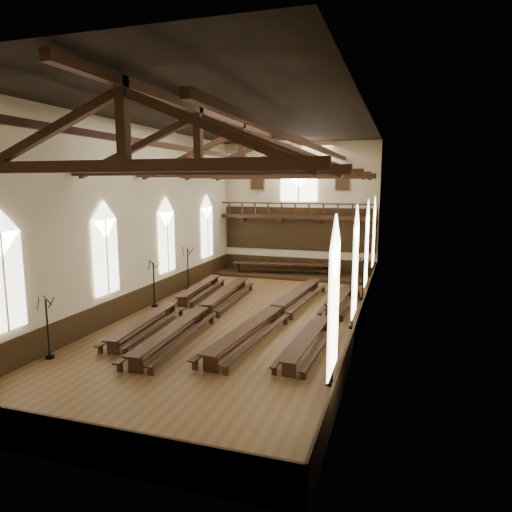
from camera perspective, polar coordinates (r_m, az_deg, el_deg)
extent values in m
plane|color=brown|center=(23.78, -1.68, -7.84)|extent=(26.00, 26.00, 0.00)
plane|color=beige|center=(35.33, 5.36, 5.91)|extent=(12.00, 0.00, 12.00)
plane|color=beige|center=(11.53, -23.85, -1.24)|extent=(12.00, 0.00, 12.00)
plane|color=beige|center=(25.48, -14.60, 4.46)|extent=(0.00, 26.00, 26.00)
plane|color=beige|center=(21.60, 13.48, 3.73)|extent=(0.00, 26.00, 26.00)
plane|color=black|center=(22.97, -1.80, 16.78)|extent=(26.00, 26.00, 0.00)
cube|color=black|center=(35.80, 5.24, -1.15)|extent=(11.90, 0.08, 1.20)
cube|color=black|center=(13.03, -22.41, -20.62)|extent=(11.90, 0.08, 1.20)
cube|color=black|center=(26.15, -14.14, -5.19)|extent=(0.08, 25.90, 1.20)
cube|color=black|center=(22.42, 12.96, -7.53)|extent=(0.08, 25.90, 1.20)
cube|color=silver|center=(18.70, -29.00, -2.91)|extent=(0.05, 1.80, 3.60)
cylinder|color=beige|center=(18.67, -28.92, -2.92)|extent=(0.08, 0.08, 3.60)
cube|color=silver|center=(23.13, -18.19, -0.13)|extent=(0.05, 1.80, 3.60)
cube|color=silver|center=(22.93, -18.42, 4.32)|extent=(0.05, 1.80, 1.80)
cylinder|color=beige|center=(23.11, -18.11, -0.13)|extent=(0.08, 0.08, 3.60)
cube|color=silver|center=(28.15, -11.04, 1.72)|extent=(0.05, 1.80, 3.60)
cube|color=silver|center=(27.99, -11.16, 5.38)|extent=(0.05, 1.80, 1.80)
cylinder|color=beige|center=(28.13, -10.97, 1.72)|extent=(0.08, 0.08, 3.60)
cube|color=silver|center=(33.50, -6.11, 2.98)|extent=(0.05, 1.80, 3.60)
cube|color=silver|center=(33.36, -6.16, 6.06)|extent=(0.05, 1.80, 1.80)
cylinder|color=beige|center=(33.48, -6.04, 2.98)|extent=(0.08, 0.08, 3.60)
cube|color=silver|center=(13.05, 9.68, -6.66)|extent=(0.05, 1.80, 3.60)
cube|color=silver|center=(12.68, 9.90, 1.19)|extent=(0.05, 1.80, 1.80)
cylinder|color=beige|center=(13.05, 9.51, -6.65)|extent=(0.08, 0.08, 3.60)
cube|color=silver|center=(18.86, 12.29, -1.88)|extent=(0.05, 1.80, 3.60)
cube|color=silver|center=(18.61, 12.48, 3.57)|extent=(0.05, 1.80, 1.80)
cylinder|color=beige|center=(18.86, 12.17, -1.87)|extent=(0.08, 0.08, 3.60)
cube|color=silver|center=(24.76, 13.66, 0.65)|extent=(0.05, 1.80, 3.60)
cube|color=silver|center=(24.57, 13.81, 4.80)|extent=(0.05, 1.80, 1.80)
cylinder|color=beige|center=(24.76, 13.56, 0.65)|extent=(0.08, 0.08, 3.60)
cube|color=silver|center=(30.70, 14.49, 2.19)|extent=(0.05, 1.80, 3.60)
cube|color=silver|center=(30.55, 14.63, 5.55)|extent=(0.05, 1.80, 1.80)
cylinder|color=beige|center=(30.70, 14.42, 2.20)|extent=(0.08, 0.08, 3.60)
cube|color=white|center=(35.19, 5.37, 8.83)|extent=(2.80, 0.05, 2.40)
cube|color=white|center=(35.20, 5.40, 10.78)|extent=(2.80, 0.05, 2.80)
cylinder|color=beige|center=(35.15, 5.35, 8.83)|extent=(0.10, 0.10, 2.40)
cube|color=#341910|center=(34.74, 5.11, 4.87)|extent=(11.80, 1.20, 0.20)
cube|color=black|center=(35.39, 5.30, 3.40)|extent=(11.80, 0.10, 3.30)
cube|color=#341910|center=(34.15, 4.93, 6.56)|extent=(11.60, 0.12, 0.10)
cube|color=#341910|center=(34.20, 4.91, 5.06)|extent=(11.60, 0.12, 0.10)
cube|color=#341910|center=(36.39, -1.71, 4.69)|extent=(0.35, 0.40, 0.50)
cube|color=#341910|center=(35.50, 2.88, 4.57)|extent=(0.35, 0.40, 0.50)
cube|color=#341910|center=(34.85, 7.66, 4.42)|extent=(0.35, 0.40, 0.50)
cube|color=#341910|center=(34.45, 12.59, 4.23)|extent=(0.35, 0.40, 0.50)
cube|color=brown|center=(36.05, 0.18, 9.35)|extent=(1.15, 0.06, 1.45)
cube|color=black|center=(36.01, 0.16, 9.35)|extent=(0.95, 0.04, 1.25)
cube|color=brown|center=(34.63, 10.78, 9.20)|extent=(1.15, 0.06, 1.45)
cube|color=black|center=(34.59, 10.78, 9.20)|extent=(0.95, 0.04, 1.25)
cube|color=#341910|center=(13.76, -16.08, 10.76)|extent=(11.70, 0.35, 0.35)
cube|color=#341910|center=(13.87, -16.32, 16.14)|extent=(0.30, 0.30, 2.40)
cube|color=#341910|center=(15.59, -25.31, 13.34)|extent=(5.44, 0.26, 2.40)
cube|color=#341910|center=(12.47, -4.78, 15.44)|extent=(5.44, 0.26, 2.40)
cube|color=#341910|center=(18.13, -7.14, 10.54)|extent=(11.70, 0.35, 0.35)
cube|color=#341910|center=(18.22, -7.22, 14.63)|extent=(0.30, 0.30, 2.40)
cube|color=#341910|center=(19.56, -15.07, 12.83)|extent=(5.44, 0.26, 2.40)
cube|color=#341910|center=(17.18, 1.81, 13.70)|extent=(5.44, 0.26, 2.40)
cube|color=#341910|center=(22.77, -1.76, 10.28)|extent=(11.70, 0.35, 0.35)
cube|color=#341910|center=(22.83, -1.78, 13.55)|extent=(0.30, 0.30, 2.40)
cube|color=#341910|center=(23.92, -8.44, 12.29)|extent=(5.44, 0.26, 2.40)
cube|color=#341910|center=(22.01, 5.49, 12.63)|extent=(5.44, 0.26, 2.40)
cube|color=#341910|center=(27.53, 1.77, 10.06)|extent=(11.70, 0.35, 0.35)
cube|color=#341910|center=(27.58, 1.79, 12.77)|extent=(0.30, 0.30, 2.40)
cube|color=#341910|center=(28.49, -3.92, 11.82)|extent=(5.44, 0.26, 2.40)
cube|color=#341910|center=(26.91, 7.82, 11.93)|extent=(5.44, 0.26, 2.40)
cube|color=#341910|center=(32.36, 4.26, 9.89)|extent=(11.70, 0.35, 0.35)
cube|color=#341910|center=(32.41, 4.28, 12.19)|extent=(0.30, 0.30, 2.40)
cube|color=#341910|center=(33.18, -0.66, 11.45)|extent=(5.44, 0.26, 2.40)
cube|color=#341910|center=(31.84, 9.42, 11.43)|extent=(5.44, 0.26, 2.40)
cube|color=#341910|center=(24.16, -9.51, 13.18)|extent=(0.25, 25.70, 0.25)
cube|color=#341910|center=(21.94, 6.76, 13.67)|extent=(0.25, 25.70, 0.25)
cube|color=#341910|center=(22.93, -1.79, 16.04)|extent=(0.30, 25.70, 0.30)
cube|color=#341910|center=(22.26, -14.43, -7.59)|extent=(1.16, 6.38, 0.07)
cube|color=#341910|center=(20.13, -18.79, -10.60)|extent=(0.54, 0.12, 0.61)
cube|color=#341910|center=(24.71, -10.86, -6.62)|extent=(0.54, 0.12, 0.61)
cube|color=#341910|center=(22.38, -14.39, -8.62)|extent=(0.54, 5.61, 0.07)
cube|color=#341910|center=(22.59, -15.69, -8.09)|extent=(0.78, 6.35, 0.05)
cube|color=#341910|center=(20.43, -20.21, -10.76)|extent=(0.21, 0.08, 0.35)
cube|color=#341910|center=(25.01, -11.99, -6.77)|extent=(0.21, 0.08, 0.35)
cube|color=#341910|center=(22.09, -13.10, -8.38)|extent=(0.78, 6.35, 0.05)
cube|color=#341910|center=(19.86, -17.44, -11.19)|extent=(0.21, 0.08, 0.35)
cube|color=#341910|center=(24.57, -9.59, -6.98)|extent=(0.21, 0.08, 0.35)
cube|color=#341910|center=(28.57, -6.52, -3.68)|extent=(1.16, 6.38, 0.07)
cube|color=#341910|center=(26.15, -9.09, -5.70)|extent=(0.54, 0.12, 0.61)
cube|color=#341910|center=(31.20, -4.35, -3.20)|extent=(0.54, 0.12, 0.61)
cube|color=#341910|center=(28.66, -6.51, -4.50)|extent=(0.54, 5.61, 0.07)
cube|color=#341910|center=(28.82, -7.57, -4.13)|extent=(0.78, 6.35, 0.05)
cube|color=#341910|center=(26.35, -10.27, -5.90)|extent=(0.21, 0.08, 0.35)
cube|color=#341910|center=(31.44, -5.30, -3.36)|extent=(0.21, 0.08, 0.35)
cube|color=#341910|center=(28.45, -5.44, -4.26)|extent=(0.78, 6.35, 0.05)
cube|color=#341910|center=(25.94, -7.97, -6.08)|extent=(0.21, 0.08, 0.35)
cube|color=#341910|center=(31.11, -3.33, -3.47)|extent=(0.21, 0.08, 0.35)
cube|color=#341910|center=(20.37, -11.03, -8.83)|extent=(1.10, 7.03, 0.08)
cube|color=#341910|center=(17.97, -15.93, -12.76)|extent=(0.60, 0.11, 0.67)
cube|color=#341910|center=(23.16, -7.22, -7.51)|extent=(0.60, 0.11, 0.67)
cube|color=#341910|center=(20.52, -10.99, -10.06)|extent=(0.43, 6.20, 0.08)
cube|color=#341910|center=(20.73, -12.57, -9.41)|extent=(0.68, 7.01, 0.06)
cube|color=#341910|center=(18.29, -17.72, -12.92)|extent=(0.23, 0.08, 0.39)
cube|color=#341910|center=(23.47, -8.58, -7.67)|extent=(0.23, 0.08, 0.39)
cube|color=#341910|center=(20.21, -9.39, -9.80)|extent=(0.68, 7.01, 0.06)
cube|color=#341910|center=(17.70, -14.22, -13.53)|extent=(0.23, 0.08, 0.39)
cube|color=#341910|center=(23.03, -5.72, -7.94)|extent=(0.23, 0.08, 0.39)
cube|color=#341910|center=(26.84, -3.40, -4.32)|extent=(1.10, 7.03, 0.08)
cube|color=#341910|center=(24.12, -6.12, -6.82)|extent=(0.60, 0.11, 0.67)
cube|color=#341910|center=(29.81, -1.21, -3.70)|extent=(0.60, 0.11, 0.67)
cube|color=#341910|center=(26.95, -3.40, -5.27)|extent=(0.43, 6.20, 0.08)
cube|color=#341910|center=(27.10, -4.65, -4.84)|extent=(0.68, 7.01, 0.06)
cube|color=#341910|center=(24.33, -7.54, -7.05)|extent=(0.23, 0.08, 0.39)
cube|color=#341910|center=(30.06, -2.32, -3.87)|extent=(0.23, 0.08, 0.39)
cube|color=#341910|center=(26.73, -2.13, -5.01)|extent=(0.68, 7.01, 0.06)
cube|color=#341910|center=(23.91, -4.76, -7.29)|extent=(0.23, 0.08, 0.39)
cube|color=#341910|center=(29.73, -0.02, -4.01)|extent=(0.23, 0.08, 0.39)
cube|color=#341910|center=(19.86, -0.25, -9.07)|extent=(1.35, 7.23, 0.08)
cube|color=#341910|center=(17.13, -3.69, -13.49)|extent=(0.62, 0.14, 0.69)
cube|color=#341910|center=(22.93, 2.28, -7.59)|extent=(0.62, 0.14, 0.69)
cube|color=#341910|center=(20.01, -0.24, -10.36)|extent=(0.64, 6.36, 0.08)
cube|color=#341910|center=(20.20, -1.93, -9.66)|extent=(0.92, 7.19, 0.06)
cube|color=#341910|center=(17.42, -5.68, -13.64)|extent=(0.24, 0.09, 0.40)
cube|color=#341910|center=(23.24, 0.83, -7.73)|extent=(0.24, 0.09, 0.40)
cube|color=#341910|center=(19.72, 1.49, -10.12)|extent=(0.92, 7.19, 0.06)
cube|color=#341910|center=(16.89, -1.76, -14.35)|extent=(0.24, 0.09, 0.40)
cube|color=#341910|center=(22.82, 3.83, -8.07)|extent=(0.24, 0.09, 0.40)
cube|color=#341910|center=(26.73, 4.68, -4.35)|extent=(1.35, 7.23, 0.08)
cube|color=#341910|center=(23.79, 2.88, -6.98)|extent=(0.62, 0.14, 0.69)
cube|color=#341910|center=(29.90, 6.09, -3.69)|extent=(0.62, 0.14, 0.69)
cube|color=#341910|center=(26.85, 4.67, -5.33)|extent=(0.64, 6.36, 0.08)
cube|color=#341910|center=(27.00, 3.39, -4.85)|extent=(0.92, 7.19, 0.06)
cube|color=#341910|center=(24.00, 1.41, -7.19)|extent=(0.24, 0.09, 0.40)
cube|color=#341910|center=(30.17, 4.94, -3.84)|extent=(0.24, 0.09, 0.40)
cube|color=#341910|center=(26.62, 5.98, -5.09)|extent=(0.92, 7.19, 0.06)
cube|color=#341910|center=(23.58, 4.32, -7.50)|extent=(0.24, 0.09, 0.40)
cube|color=#341910|center=(29.81, 7.28, -4.03)|extent=(0.24, 0.09, 0.40)
cube|color=#341910|center=(19.29, 7.19, -10.03)|extent=(0.94, 6.18, 0.07)
cube|color=#341910|center=(16.87, 5.37, -14.07)|extent=(0.53, 0.10, 0.59)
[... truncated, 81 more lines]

